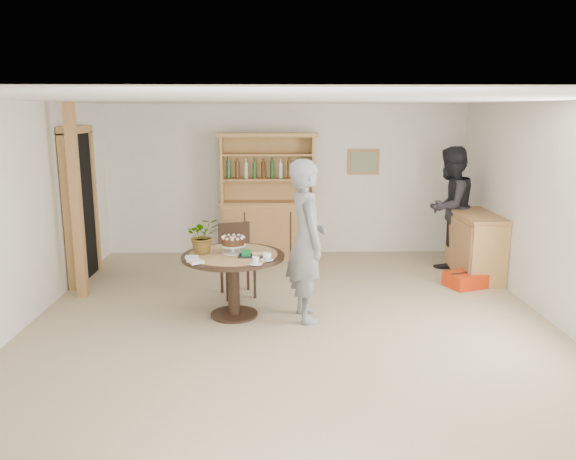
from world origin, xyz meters
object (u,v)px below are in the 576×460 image
Objects in this scene: dining_chair at (236,255)px; adult_person at (449,207)px; hutch at (268,216)px; red_suitcase at (468,279)px; dining_table at (233,267)px; teen_boy at (306,241)px; sideboard at (476,245)px.

adult_person is (3.19, 1.28, 0.40)m from dining_chair.
adult_person is at bearing -13.60° from hutch.
hutch is 1.09× the size of adult_person.
red_suitcase is (0.00, -1.04, -0.83)m from adult_person.
hutch reaches higher than dining_chair.
teen_boy is (0.85, -0.10, 0.33)m from dining_table.
dining_table is 0.64× the size of adult_person.
dining_chair reaches higher than sideboard.
dining_chair is at bearing -168.21° from sideboard.
teen_boy is at bearing -63.52° from dining_chair.
dining_table is at bearing -105.23° from dining_chair.
dining_table is 3.38m from red_suitcase.
dining_table reaches higher than red_suitcase.
adult_person reaches higher than dining_chair.
hutch is 3.34m from red_suitcase.
dining_chair is at bearing 91.60° from dining_table.
dining_table is at bearing -8.59° from adult_person.
sideboard is 1.33× the size of dining_chair.
dining_chair is 3.23m from red_suitcase.
teen_boy is at bearing 1.37° from adult_person.
sideboard is (3.04, -1.24, -0.22)m from hutch.
adult_person is at bearing 113.05° from sideboard.
red_suitcase is at bearing -116.71° from sideboard.
hutch is at bearing 128.27° from red_suitcase.
sideboard is 0.68× the size of adult_person.
hutch is 1.09× the size of teen_boy.
hutch is 2.91× the size of red_suitcase.
teen_boy is at bearing -173.51° from red_suitcase.
hutch is 2.16× the size of dining_chair.
adult_person is at bearing 33.61° from dining_table.
sideboard is 3.51m from dining_chair.
sideboard is 3.07m from teen_boy.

